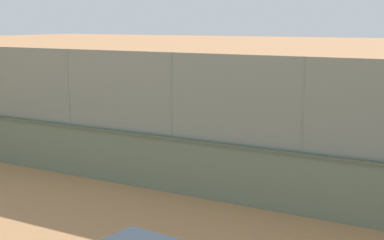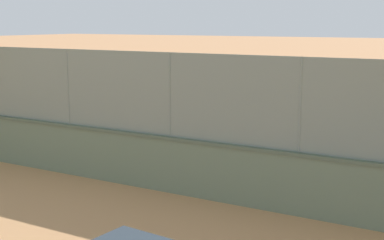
{
  "view_description": "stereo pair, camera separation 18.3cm",
  "coord_description": "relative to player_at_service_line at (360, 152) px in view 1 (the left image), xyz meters",
  "views": [
    {
      "loc": [
        -6.88,
        23.23,
        4.28
      ],
      "look_at": [
        1.5,
        8.2,
        1.19
      ],
      "focal_mm": 51.4,
      "sensor_mm": 36.0,
      "label": 1
    },
    {
      "loc": [
        -7.04,
        23.14,
        4.28
      ],
      "look_at": [
        1.5,
        8.2,
        1.19
      ],
      "focal_mm": 51.4,
      "sensor_mm": 36.0,
      "label": 2
    }
  ],
  "objects": [
    {
      "name": "courtside_bench",
      "position": [
        5.88,
        0.51,
        -0.55
      ],
      "size": [
        1.6,
        0.4,
        0.87
      ],
      "color": "brown",
      "rests_on": "ground_plane"
    },
    {
      "name": "player_crossing_court",
      "position": [
        6.12,
        -5.55,
        0.0
      ],
      "size": [
        0.8,
        1.29,
        1.71
      ],
      "color": "black",
      "rests_on": "ground_plane"
    },
    {
      "name": "fence_panel_on_wall",
      "position": [
        5.83,
        2.33,
        1.48
      ],
      "size": [
        23.65,
        0.33,
        2.1
      ],
      "color": "gray",
      "rests_on": "perimeter_wall"
    },
    {
      "name": "player_at_service_line",
      "position": [
        0.0,
        0.0,
        0.0
      ],
      "size": [
        1.05,
        0.79,
        1.71
      ],
      "color": "navy",
      "rests_on": "ground_plane"
    },
    {
      "name": "sports_ball",
      "position": [
        -0.23,
        0.83,
        0.39
      ],
      "size": [
        0.11,
        0.11,
        0.11
      ],
      "primitive_type": "sphere",
      "color": "white"
    },
    {
      "name": "perimeter_wall",
      "position": [
        5.83,
        2.33,
        -0.29
      ],
      "size": [
        24.07,
        0.6,
        1.44
      ],
      "color": "slate",
      "rests_on": "ground_plane"
    },
    {
      "name": "ground_plane",
      "position": [
        4.0,
        -9.32,
        -1.01
      ],
      "size": [
        260.0,
        260.0,
        0.0
      ],
      "primitive_type": "plane",
      "color": "tan"
    },
    {
      "name": "player_near_wall_returning",
      "position": [
        9.97,
        -2.64,
        -0.03
      ],
      "size": [
        0.97,
        0.76,
        1.67
      ],
      "color": "#591919",
      "rests_on": "ground_plane"
    }
  ]
}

